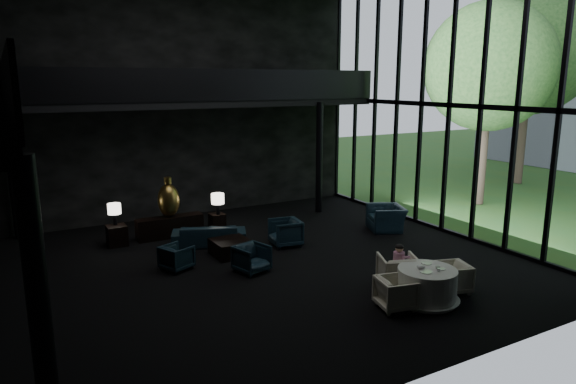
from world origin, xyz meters
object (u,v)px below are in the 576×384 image
table_lamp_left (114,210)px  lounge_armchair_east (285,230)px  side_table_left (117,235)px  dining_chair_west (396,292)px  console (170,227)px  coffee_table (231,247)px  lounge_armchair_south (252,257)px  sofa (209,231)px  lounge_armchair_west (177,257)px  child (399,256)px  window_armchair (386,212)px  table_lamp_right (218,200)px  dining_chair_north (398,268)px  bronze_urn (169,200)px  side_table_right (217,221)px  dining_chair_east (452,277)px  dining_table (426,287)px

table_lamp_left → lounge_armchair_east: 5.03m
side_table_left → dining_chair_west: dining_chair_west is taller
console → coffee_table: bearing=-68.6°
lounge_armchair_south → sofa: bearing=78.0°
console → side_table_left: console is taller
table_lamp_left → sofa: (2.37, -1.42, -0.63)m
sofa → lounge_armchair_west: sofa is taller
child → console: bearing=-61.1°
window_armchair → child: 4.70m
table_lamp_left → table_lamp_right: 3.20m
side_table_left → coffee_table: bearing=-43.4°
side_table_left → sofa: size_ratio=0.27×
lounge_armchair_west → dining_chair_north: 5.52m
lounge_armchair_west → lounge_armchair_south: bearing=-148.2°
bronze_urn → side_table_left: bearing=-177.8°
sofa → lounge_armchair_south: sofa is taller
side_table_right → table_lamp_right: size_ratio=0.73×
side_table_right → lounge_armchair_south: (-0.66, -4.04, 0.13)m
table_lamp_right → child: table_lamp_right is taller
lounge_armchair_east → coffee_table: 1.75m
side_table_right → side_table_left: bearing=-176.7°
console → child: bearing=-61.1°
dining_chair_north → lounge_armchair_east: bearing=-55.0°
bronze_urn → sofa: (0.77, -1.36, -0.75)m
lounge_armchair_south → window_armchair: 5.56m
table_lamp_left → side_table_right: table_lamp_left is taller
bronze_urn → dining_chair_east: (4.37, -7.29, -0.81)m
side_table_left → dining_chair_west: size_ratio=0.81×
bronze_urn → lounge_armchair_west: bronze_urn is taller
side_table_left → dining_chair_north: size_ratio=0.63×
lounge_armchair_south → dining_chair_east: bearing=-60.3°
console → sofa: size_ratio=0.93×
dining_chair_north → table_lamp_right: bearing=-49.7°
dining_table → dining_chair_north: bearing=90.6°
sofa → lounge_armchair_east: (1.94, -1.11, 0.05)m
dining_chair_west → console: bearing=32.9°
table_lamp_right → coffee_table: (-0.63, -2.51, -0.78)m
window_armchair → dining_chair_west: 5.98m
side_table_left → lounge_armchair_east: bearing=-29.2°
table_lamp_right → window_armchair: (4.74, -2.66, -0.41)m
window_armchair → child: size_ratio=2.35×
table_lamp_left → lounge_armchair_east: table_lamp_left is taller
bronze_urn → dining_chair_east: bearing=-59.0°
bronze_urn → table_lamp_left: 1.61m
lounge_armchair_east → dining_chair_east: bearing=28.0°
window_armchair → dining_chair_east: size_ratio=1.87×
dining_chair_north → dining_chair_west: dining_chair_north is taller
lounge_armchair_east → lounge_armchair_west: bearing=-74.9°
side_table_left → child: bearing=-51.0°
console → dining_chair_west: size_ratio=2.77×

